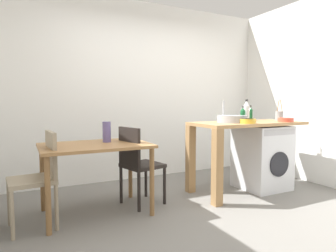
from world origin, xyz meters
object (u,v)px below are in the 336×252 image
at_px(bottle_squat_brown, 246,111).
at_px(washing_machine, 262,157).
at_px(chair_opposite, 137,161).
at_px(mixing_bowl, 247,121).
at_px(dining_table, 95,153).
at_px(vase, 107,132).
at_px(chair_person_seat, 40,174).
at_px(utensil_crock, 279,115).
at_px(bottle_clear_small, 251,114).
at_px(bottle_tall_green, 243,115).
at_px(colander, 286,120).

bearing_deg(bottle_squat_brown, washing_machine, -37.60).
bearing_deg(chair_opposite, mixing_bowl, 61.57).
xyz_separation_m(dining_table, vase, (0.15, 0.10, 0.21)).
distance_m(chair_person_seat, washing_machine, 2.79).
relative_size(utensil_crock, vase, 1.33).
height_order(chair_opposite, mixing_bowl, mixing_bowl).
height_order(washing_machine, bottle_clear_small, bottle_clear_small).
distance_m(chair_opposite, vase, 0.48).
bearing_deg(utensil_crock, chair_person_seat, -179.34).
xyz_separation_m(chair_opposite, mixing_bowl, (1.31, -0.34, 0.44)).
height_order(bottle_squat_brown, mixing_bowl, bottle_squat_brown).
bearing_deg(mixing_bowl, bottle_clear_small, 42.96).
xyz_separation_m(dining_table, bottle_tall_green, (1.96, -0.02, 0.37)).
bearing_deg(washing_machine, bottle_tall_green, 162.89).
bearing_deg(colander, utensil_crock, 56.30).
relative_size(dining_table, vase, 4.90).
bearing_deg(bottle_squat_brown, dining_table, -179.36).
relative_size(bottle_clear_small, vase, 0.95).
bearing_deg(dining_table, vase, 33.69).
distance_m(chair_person_seat, chair_opposite, 1.03).
bearing_deg(chair_person_seat, utensil_crock, -94.22).
height_order(bottle_tall_green, vase, bottle_tall_green).
bearing_deg(vase, bottle_clear_small, -1.46).
relative_size(dining_table, bottle_squat_brown, 3.73).
xyz_separation_m(washing_machine, mixing_bowl, (-0.46, -0.20, 0.52)).
relative_size(chair_person_seat, vase, 4.01).
height_order(bottle_tall_green, utensil_crock, utensil_crock).
bearing_deg(mixing_bowl, bottle_squat_brown, 49.32).
xyz_separation_m(washing_machine, bottle_tall_green, (-0.28, 0.09, 0.58)).
distance_m(washing_machine, bottle_clear_small, 0.61).
xyz_separation_m(bottle_squat_brown, bottle_clear_small, (0.10, 0.03, -0.04)).
bearing_deg(chair_person_seat, colander, -99.37).
bearing_deg(bottle_tall_green, washing_machine, -17.11).
height_order(chair_person_seat, chair_opposite, same).
xyz_separation_m(mixing_bowl, vase, (-1.64, 0.41, -0.10)).
distance_m(chair_opposite, washing_machine, 1.77).
bearing_deg(washing_machine, vase, 174.28).
bearing_deg(bottle_squat_brown, colander, -44.24).
xyz_separation_m(dining_table, colander, (2.43, -0.33, 0.31)).
height_order(dining_table, bottle_tall_green, bottle_tall_green).
bearing_deg(bottle_clear_small, washing_machine, -64.94).
relative_size(chair_opposite, bottle_squat_brown, 3.05).
bearing_deg(bottle_tall_green, colander, -33.12).
xyz_separation_m(chair_opposite, bottle_tall_green, (1.49, -0.06, 0.50)).
relative_size(bottle_clear_small, utensil_crock, 0.71).
height_order(dining_table, chair_opposite, chair_opposite).
height_order(colander, vase, colander).
distance_m(bottle_squat_brown, colander, 0.51).
relative_size(washing_machine, bottle_tall_green, 4.23).
relative_size(dining_table, bottle_clear_small, 5.16).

